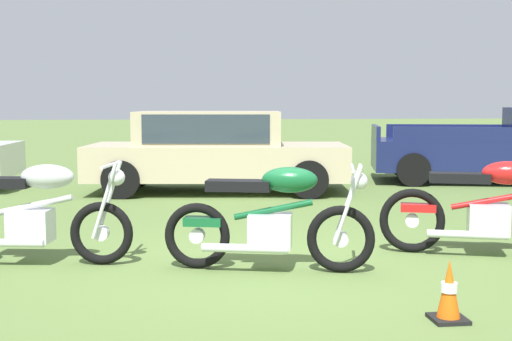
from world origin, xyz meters
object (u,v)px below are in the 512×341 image
object	(u,v)px
motorcycle_red	(489,209)
car_beige	(214,147)
motorcycle_green	(271,219)
traffic_cone	(449,293)
motorcycle_silver	(31,215)

from	to	relation	value
motorcycle_red	car_beige	world-z (taller)	car_beige
motorcycle_green	motorcycle_red	distance (m)	2.35
motorcycle_green	traffic_cone	bearing A→B (deg)	-42.97
motorcycle_silver	motorcycle_red	size ratio (longest dim) A/B	0.98
motorcycle_silver	car_beige	distance (m)	5.58
motorcycle_green	motorcycle_red	size ratio (longest dim) A/B	0.93
motorcycle_silver	traffic_cone	world-z (taller)	motorcycle_silver
motorcycle_green	motorcycle_red	bearing A→B (deg)	22.18
motorcycle_green	car_beige	distance (m)	5.71
car_beige	traffic_cone	xyz separation A→B (m)	(1.24, -7.33, -0.59)
motorcycle_green	car_beige	bearing A→B (deg)	105.57
motorcycle_silver	traffic_cone	bearing A→B (deg)	-23.55
motorcycle_silver	traffic_cone	distance (m)	4.00
traffic_cone	motorcycle_silver	bearing A→B (deg)	147.04
motorcycle_red	car_beige	bearing A→B (deg)	133.40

